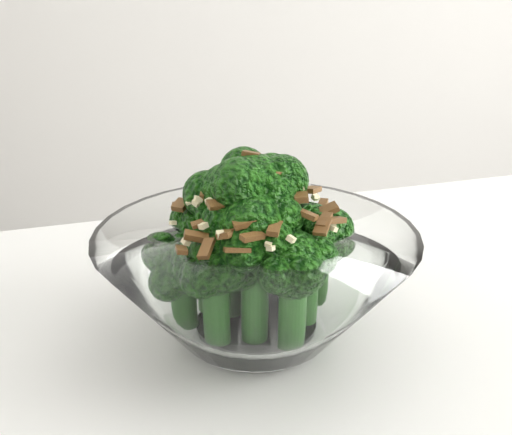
{
  "coord_description": "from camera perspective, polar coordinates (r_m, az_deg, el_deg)",
  "views": [
    {
      "loc": [
        -0.28,
        -0.45,
        1.0
      ],
      "look_at": [
        -0.29,
        -0.08,
        0.85
      ],
      "focal_mm": 40.0,
      "sensor_mm": 36.0,
      "label": 1
    }
  ],
  "objects": [
    {
      "name": "broccoli_dish",
      "position": [
        0.42,
        -0.13,
        -5.43
      ],
      "size": [
        0.23,
        0.23,
        0.15
      ],
      "color": "white",
      "rests_on": "table"
    }
  ]
}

